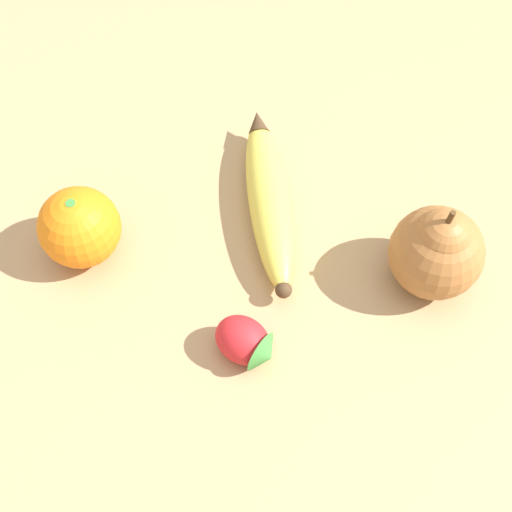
# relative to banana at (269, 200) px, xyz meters

# --- Properties ---
(ground_plane) EXTENTS (3.00, 3.00, 0.00)m
(ground_plane) POSITION_rel_banana_xyz_m (-0.16, 0.04, -0.02)
(ground_plane) COLOR tan
(banana) EXTENTS (0.21, 0.09, 0.04)m
(banana) POSITION_rel_banana_xyz_m (0.00, 0.00, 0.00)
(banana) COLOR #DBCC4C
(banana) RESTS_ON ground_plane
(orange) EXTENTS (0.07, 0.07, 0.07)m
(orange) POSITION_rel_banana_xyz_m (0.02, 0.18, 0.02)
(orange) COLOR orange
(orange) RESTS_ON ground_plane
(pear) EXTENTS (0.08, 0.08, 0.10)m
(pear) POSITION_rel_banana_xyz_m (-0.12, -0.11, 0.03)
(pear) COLOR #A36633
(pear) RESTS_ON ground_plane
(strawberry) EXTENTS (0.07, 0.06, 0.04)m
(strawberry) POSITION_rel_banana_xyz_m (-0.13, 0.07, 0.00)
(strawberry) COLOR red
(strawberry) RESTS_ON ground_plane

